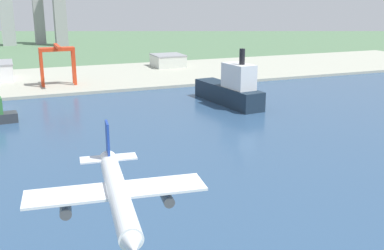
{
  "coord_description": "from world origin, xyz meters",
  "views": [
    {
      "loc": [
        -47.39,
        59.9,
        74.76
      ],
      "look_at": [
        14.79,
        216.65,
        27.66
      ],
      "focal_mm": 43.65,
      "sensor_mm": 36.0,
      "label": 1
    }
  ],
  "objects_px": {
    "airplane_landing": "(118,193)",
    "port_crane_red": "(57,56)",
    "cargo_ship": "(231,89)",
    "warehouse_annex": "(168,60)"
  },
  "relations": [
    {
      "from": "airplane_landing",
      "to": "port_crane_red",
      "type": "distance_m",
      "value": 315.22
    },
    {
      "from": "cargo_ship",
      "to": "warehouse_annex",
      "type": "height_order",
      "value": "cargo_ship"
    },
    {
      "from": "warehouse_annex",
      "to": "cargo_ship",
      "type": "bearing_deg",
      "value": -94.12
    },
    {
      "from": "airplane_landing",
      "to": "warehouse_annex",
      "type": "xyz_separation_m",
      "value": [
        139.5,
        381.71,
        -30.14
      ]
    },
    {
      "from": "airplane_landing",
      "to": "cargo_ship",
      "type": "xyz_separation_m",
      "value": [
        127.01,
        208.43,
        -27.89
      ]
    },
    {
      "from": "cargo_ship",
      "to": "port_crane_red",
      "type": "relative_size",
      "value": 1.97
    },
    {
      "from": "airplane_landing",
      "to": "port_crane_red",
      "type": "xyz_separation_m",
      "value": [
        21.45,
        314.27,
        -11.77
      ]
    },
    {
      "from": "port_crane_red",
      "to": "warehouse_annex",
      "type": "bearing_deg",
      "value": 29.74
    },
    {
      "from": "cargo_ship",
      "to": "warehouse_annex",
      "type": "bearing_deg",
      "value": 85.88
    },
    {
      "from": "port_crane_red",
      "to": "warehouse_annex",
      "type": "xyz_separation_m",
      "value": [
        118.05,
        67.44,
        -18.37
      ]
    }
  ]
}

